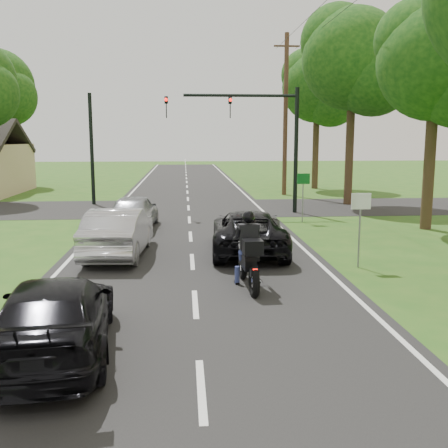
{
  "coord_description": "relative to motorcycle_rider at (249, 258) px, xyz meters",
  "views": [
    {
      "loc": [
        -0.21,
        -11.17,
        3.66
      ],
      "look_at": [
        0.87,
        3.0,
        1.3
      ],
      "focal_mm": 42.0,
      "sensor_mm": 36.0,
      "label": 1
    }
  ],
  "objects": [
    {
      "name": "ground",
      "position": [
        -1.34,
        -1.16,
        -0.76
      ],
      "size": [
        140.0,
        140.0,
        0.0
      ],
      "primitive_type": "plane",
      "color": "#275618",
      "rests_on": "ground"
    },
    {
      "name": "road",
      "position": [
        -1.34,
        8.84,
        -0.76
      ],
      "size": [
        8.0,
        100.0,
        0.01
      ],
      "primitive_type": "cube",
      "color": "black",
      "rests_on": "ground"
    },
    {
      "name": "cross_road",
      "position": [
        -1.34,
        14.84,
        -0.76
      ],
      "size": [
        60.0,
        7.0,
        0.01
      ],
      "primitive_type": "cube",
      "color": "black",
      "rests_on": "ground"
    },
    {
      "name": "motorcycle_rider",
      "position": [
        0.0,
        0.0,
        0.0
      ],
      "size": [
        0.64,
        2.25,
        1.94
      ],
      "rotation": [
        0.0,
        0.0,
        0.06
      ],
      "color": "black",
      "rests_on": "ground"
    },
    {
      "name": "dark_suv",
      "position": [
        0.49,
        3.99,
        -0.07
      ],
      "size": [
        2.59,
        5.04,
        1.36
      ],
      "primitive_type": "imported",
      "rotation": [
        0.0,
        0.0,
        3.07
      ],
      "color": "black",
      "rests_on": "road"
    },
    {
      "name": "silver_sedan",
      "position": [
        -3.6,
        3.82,
        0.0
      ],
      "size": [
        1.85,
        4.63,
        1.5
      ],
      "primitive_type": "imported",
      "rotation": [
        0.0,
        0.0,
        3.08
      ],
      "color": "#BAB9BE",
      "rests_on": "road"
    },
    {
      "name": "silver_suv",
      "position": [
        -3.57,
        8.67,
        -0.04
      ],
      "size": [
        1.89,
        4.23,
        1.41
      ],
      "primitive_type": "imported",
      "rotation": [
        0.0,
        0.0,
        3.09
      ],
      "color": "#929599",
      "rests_on": "road"
    },
    {
      "name": "dark_car_behind",
      "position": [
        -3.75,
        -3.66,
        -0.09
      ],
      "size": [
        2.31,
        4.72,
        1.32
      ],
      "primitive_type": "imported",
      "rotation": [
        0.0,
        0.0,
        3.24
      ],
      "color": "black",
      "rests_on": "road"
    },
    {
      "name": "traffic_signal",
      "position": [
        2.0,
        12.84,
        3.38
      ],
      "size": [
        6.38,
        0.44,
        6.0
      ],
      "color": "black",
      "rests_on": "ground"
    },
    {
      "name": "signal_pole_far",
      "position": [
        -6.54,
        16.84,
        2.24
      ],
      "size": [
        0.2,
        0.2,
        6.0
      ],
      "primitive_type": "cylinder",
      "color": "black",
      "rests_on": "ground"
    },
    {
      "name": "utility_pole_far",
      "position": [
        4.86,
        20.84,
        4.32
      ],
      "size": [
        1.6,
        0.28,
        10.0
      ],
      "color": "#543526",
      "rests_on": "ground"
    },
    {
      "name": "sign_white",
      "position": [
        3.36,
        1.82,
        0.84
      ],
      "size": [
        0.55,
        0.07,
        2.12
      ],
      "color": "slate",
      "rests_on": "ground"
    },
    {
      "name": "sign_green",
      "position": [
        3.56,
        9.82,
        0.84
      ],
      "size": [
        0.55,
        0.07,
        2.12
      ],
      "color": "slate",
      "rests_on": "ground"
    },
    {
      "name": "tree_row_c",
      "position": [
        8.42,
        7.64,
        5.47
      ],
      "size": [
        4.8,
        4.65,
        8.76
      ],
      "color": "#332316",
      "rests_on": "ground"
    },
    {
      "name": "tree_row_d",
      "position": [
        7.77,
        15.6,
        6.67
      ],
      "size": [
        5.76,
        5.58,
        10.45
      ],
      "color": "#332316",
      "rests_on": "ground"
    },
    {
      "name": "tree_row_e",
      "position": [
        8.14,
        24.62,
        6.07
      ],
      "size": [
        5.28,
        5.12,
        9.61
      ],
      "color": "#332316",
      "rests_on": "ground"
    },
    {
      "name": "tree_left_far",
      "position": [
        -15.03,
        28.6,
        6.37
      ],
      "size": [
        5.76,
        5.58,
        10.14
      ],
      "color": "#332316",
      "rests_on": "ground"
    }
  ]
}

